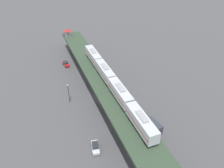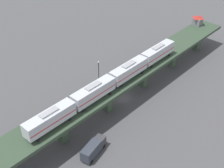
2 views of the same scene
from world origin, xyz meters
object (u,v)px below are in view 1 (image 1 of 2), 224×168
object	(u,v)px
street_car_red	(66,64)
signal_hut	(67,32)
subway_train	(112,81)
street_car_silver	(95,147)
delivery_truck	(151,125)
street_lamp	(68,92)

from	to	relation	value
street_car_red	signal_hut	bearing A→B (deg)	-104.31
subway_train	street_car_silver	bearing A→B (deg)	57.72
street_car_red	delivery_truck	distance (m)	48.75
signal_hut	delivery_truck	distance (m)	62.35
subway_train	street_lamp	world-z (taller)	subway_train
street_car_silver	subway_train	bearing A→B (deg)	-122.28
street_car_silver	street_lamp	distance (m)	22.48
delivery_truck	street_car_red	bearing A→B (deg)	-68.88
street_car_red	subway_train	bearing A→B (deg)	107.35
street_car_silver	street_lamp	bearing A→B (deg)	-81.95
street_car_red	street_lamp	world-z (taller)	street_lamp
signal_hut	street_lamp	xyz separation A→B (m)	(6.30, 40.37, -5.10)
signal_hut	street_car_silver	bearing A→B (deg)	87.08
street_lamp	street_car_red	bearing A→B (deg)	-95.61
subway_train	street_car_silver	size ratio (longest dim) A/B	10.85
street_lamp	signal_hut	bearing A→B (deg)	-98.87
delivery_truck	street_lamp	bearing A→B (deg)	-44.86
delivery_truck	street_lamp	distance (m)	28.42
signal_hut	street_car_red	xyz separation A→B (m)	(3.80, 14.88, -8.27)
street_car_red	delivery_truck	xyz separation A→B (m)	(-17.57, 45.47, 0.82)
street_lamp	subway_train	bearing A→B (deg)	151.19
delivery_truck	signal_hut	bearing A→B (deg)	-77.15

